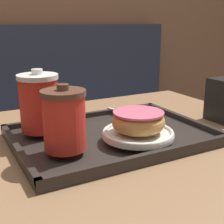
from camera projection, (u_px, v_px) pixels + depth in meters
booth_bench at (49, 165)px, 1.58m from camera, size 1.50×0.44×1.00m
cafe_table at (121, 216)px, 0.73m from camera, size 0.85×0.75×0.76m
serving_tray at (112, 136)px, 0.69m from camera, size 0.42×0.30×0.02m
coffee_cup_front at (64, 120)px, 0.57m from camera, size 0.08×0.08×0.12m
coffee_cup_rear at (39, 102)px, 0.67m from camera, size 0.09×0.09×0.13m
plate_with_chocolate_donut at (138, 133)px, 0.64m from camera, size 0.15×0.15×0.01m
donut_chocolate_glazed at (138, 121)px, 0.64m from camera, size 0.11×0.11×0.04m
spoon at (136, 115)px, 0.78m from camera, size 0.05×0.14×0.01m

